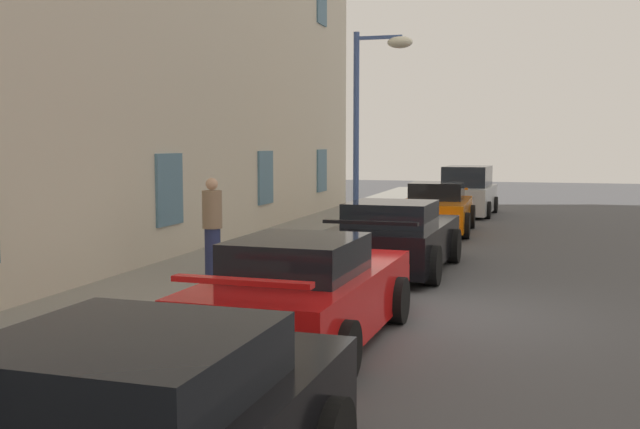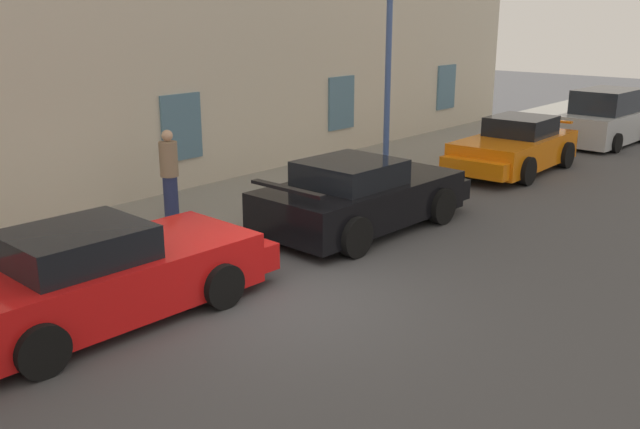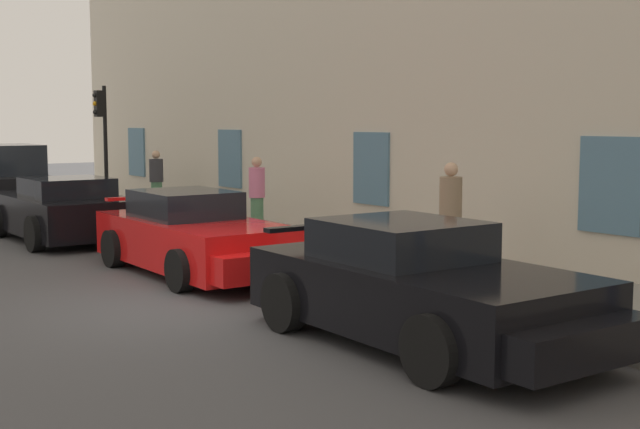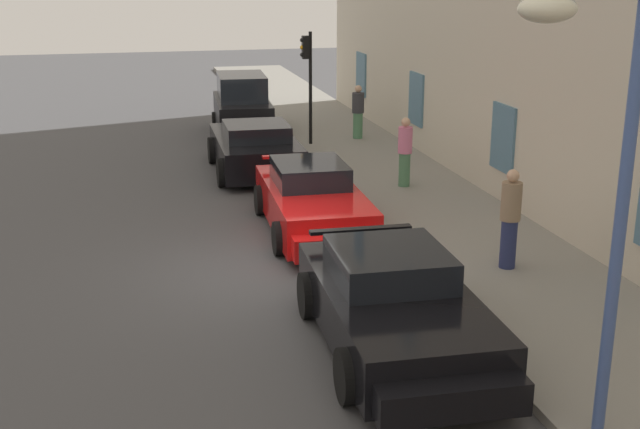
{
  "view_description": "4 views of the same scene",
  "coord_description": "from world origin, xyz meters",
  "px_view_note": "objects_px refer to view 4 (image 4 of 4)",
  "views": [
    {
      "loc": [
        -11.04,
        -1.44,
        2.55
      ],
      "look_at": [
        2.18,
        2.42,
        1.23
      ],
      "focal_mm": 41.52,
      "sensor_mm": 36.0,
      "label": 1
    },
    {
      "loc": [
        -6.87,
        -6.78,
        4.14
      ],
      "look_at": [
        1.79,
        0.79,
        0.76
      ],
      "focal_mm": 38.98,
      "sensor_mm": 36.0,
      "label": 2
    },
    {
      "loc": [
        10.71,
        -5.52,
        2.6
      ],
      "look_at": [
        -0.48,
        2.81,
        1.06
      ],
      "focal_mm": 47.99,
      "sensor_mm": 36.0,
      "label": 3
    },
    {
      "loc": [
        13.81,
        -2.29,
        5.33
      ],
      "look_at": [
        -0.81,
        1.19,
        0.75
      ],
      "focal_mm": 46.18,
      "sensor_mm": 36.0,
      "label": 4
    }
  ],
  "objects_px": {
    "sportscar_white_middle": "(398,312)",
    "traffic_light": "(308,68)",
    "sportscar_yellow_flank": "(314,205)",
    "sportscar_red_lead": "(254,148)",
    "pedestrian_admiring": "(510,218)",
    "pedestrian_strolling": "(358,112)",
    "street_lamp": "(591,133)",
    "pedestrian_bystander": "(405,151)",
    "hatchback_parked": "(242,108)"
  },
  "relations": [
    {
      "from": "sportscar_yellow_flank",
      "to": "pedestrian_admiring",
      "type": "height_order",
      "value": "pedestrian_admiring"
    },
    {
      "from": "sportscar_red_lead",
      "to": "pedestrian_bystander",
      "type": "distance_m",
      "value": 4.37
    },
    {
      "from": "pedestrian_strolling",
      "to": "street_lamp",
      "type": "bearing_deg",
      "value": -8.05
    },
    {
      "from": "pedestrian_bystander",
      "to": "pedestrian_admiring",
      "type": "bearing_deg",
      "value": -0.49
    },
    {
      "from": "sportscar_red_lead",
      "to": "pedestrian_admiring",
      "type": "distance_m",
      "value": 9.27
    },
    {
      "from": "street_lamp",
      "to": "pedestrian_admiring",
      "type": "relative_size",
      "value": 2.81
    },
    {
      "from": "sportscar_red_lead",
      "to": "pedestrian_strolling",
      "type": "relative_size",
      "value": 2.85
    },
    {
      "from": "street_lamp",
      "to": "pedestrian_bystander",
      "type": "xyz_separation_m",
      "value": [
        -11.04,
        1.9,
        -2.68
      ]
    },
    {
      "from": "sportscar_yellow_flank",
      "to": "sportscar_white_middle",
      "type": "height_order",
      "value": "sportscar_white_middle"
    },
    {
      "from": "pedestrian_bystander",
      "to": "hatchback_parked",
      "type": "bearing_deg",
      "value": -160.41
    },
    {
      "from": "street_lamp",
      "to": "pedestrian_strolling",
      "type": "relative_size",
      "value": 3.08
    },
    {
      "from": "hatchback_parked",
      "to": "pedestrian_bystander",
      "type": "height_order",
      "value": "hatchback_parked"
    },
    {
      "from": "traffic_light",
      "to": "street_lamp",
      "type": "xyz_separation_m",
      "value": [
        16.4,
        -0.7,
        1.28
      ]
    },
    {
      "from": "sportscar_yellow_flank",
      "to": "hatchback_parked",
      "type": "height_order",
      "value": "hatchback_parked"
    },
    {
      "from": "street_lamp",
      "to": "traffic_light",
      "type": "bearing_deg",
      "value": 177.56
    },
    {
      "from": "sportscar_white_middle",
      "to": "sportscar_yellow_flank",
      "type": "bearing_deg",
      "value": 179.03
    },
    {
      "from": "sportscar_white_middle",
      "to": "hatchback_parked",
      "type": "bearing_deg",
      "value": 179.5
    },
    {
      "from": "hatchback_parked",
      "to": "pedestrian_strolling",
      "type": "relative_size",
      "value": 2.43
    },
    {
      "from": "sportscar_yellow_flank",
      "to": "street_lamp",
      "type": "xyz_separation_m",
      "value": [
        8.4,
        0.96,
        3.08
      ]
    },
    {
      "from": "sportscar_red_lead",
      "to": "pedestrian_bystander",
      "type": "relative_size",
      "value": 2.78
    },
    {
      "from": "hatchback_parked",
      "to": "pedestrian_bystander",
      "type": "bearing_deg",
      "value": 19.59
    },
    {
      "from": "sportscar_white_middle",
      "to": "pedestrian_strolling",
      "type": "relative_size",
      "value": 2.92
    },
    {
      "from": "sportscar_yellow_flank",
      "to": "pedestrian_strolling",
      "type": "height_order",
      "value": "pedestrian_strolling"
    },
    {
      "from": "traffic_light",
      "to": "pedestrian_admiring",
      "type": "bearing_deg",
      "value": 5.91
    },
    {
      "from": "sportscar_red_lead",
      "to": "sportscar_yellow_flank",
      "type": "distance_m",
      "value": 5.59
    },
    {
      "from": "sportscar_white_middle",
      "to": "hatchback_parked",
      "type": "distance_m",
      "value": 16.21
    },
    {
      "from": "sportscar_white_middle",
      "to": "street_lamp",
      "type": "bearing_deg",
      "value": 20.99
    },
    {
      "from": "sportscar_yellow_flank",
      "to": "hatchback_parked",
      "type": "xyz_separation_m",
      "value": [
        -10.56,
        0.04,
        0.25
      ]
    },
    {
      "from": "traffic_light",
      "to": "sportscar_white_middle",
      "type": "bearing_deg",
      "value": -7.32
    },
    {
      "from": "traffic_light",
      "to": "pedestrian_bystander",
      "type": "xyz_separation_m",
      "value": [
        5.36,
        1.2,
        -1.41
      ]
    },
    {
      "from": "sportscar_red_lead",
      "to": "hatchback_parked",
      "type": "bearing_deg",
      "value": 175.39
    },
    {
      "from": "pedestrian_admiring",
      "to": "sportscar_yellow_flank",
      "type": "bearing_deg",
      "value": -138.03
    },
    {
      "from": "sportscar_yellow_flank",
      "to": "pedestrian_admiring",
      "type": "distance_m",
      "value": 4.23
    },
    {
      "from": "sportscar_yellow_flank",
      "to": "pedestrian_strolling",
      "type": "relative_size",
      "value": 2.93
    },
    {
      "from": "sportscar_red_lead",
      "to": "pedestrian_admiring",
      "type": "relative_size",
      "value": 2.6
    },
    {
      "from": "sportscar_yellow_flank",
      "to": "traffic_light",
      "type": "height_order",
      "value": "traffic_light"
    },
    {
      "from": "hatchback_parked",
      "to": "street_lamp",
      "type": "bearing_deg",
      "value": 2.76
    },
    {
      "from": "street_lamp",
      "to": "hatchback_parked",
      "type": "bearing_deg",
      "value": -177.24
    },
    {
      "from": "hatchback_parked",
      "to": "pedestrian_strolling",
      "type": "distance_m",
      "value": 3.91
    },
    {
      "from": "sportscar_white_middle",
      "to": "traffic_light",
      "type": "distance_m",
      "value": 13.88
    },
    {
      "from": "traffic_light",
      "to": "pedestrian_admiring",
      "type": "distance_m",
      "value": 11.28
    },
    {
      "from": "traffic_light",
      "to": "pedestrian_admiring",
      "type": "xyz_separation_m",
      "value": [
        11.14,
        1.15,
        -1.35
      ]
    },
    {
      "from": "sportscar_red_lead",
      "to": "sportscar_white_middle",
      "type": "xyz_separation_m",
      "value": [
        11.22,
        0.26,
        0.01
      ]
    },
    {
      "from": "pedestrian_strolling",
      "to": "sportscar_red_lead",
      "type": "bearing_deg",
      "value": -52.08
    },
    {
      "from": "sportscar_red_lead",
      "to": "pedestrian_bystander",
      "type": "height_order",
      "value": "pedestrian_bystander"
    },
    {
      "from": "street_lamp",
      "to": "sportscar_yellow_flank",
      "type": "bearing_deg",
      "value": -173.48
    },
    {
      "from": "street_lamp",
      "to": "sportscar_white_middle",
      "type": "bearing_deg",
      "value": -159.01
    },
    {
      "from": "sportscar_white_middle",
      "to": "pedestrian_bystander",
      "type": "bearing_deg",
      "value": 160.37
    },
    {
      "from": "sportscar_red_lead",
      "to": "traffic_light",
      "type": "distance_m",
      "value": 3.63
    },
    {
      "from": "sportscar_yellow_flank",
      "to": "sportscar_red_lead",
      "type": "bearing_deg",
      "value": -176.34
    }
  ]
}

